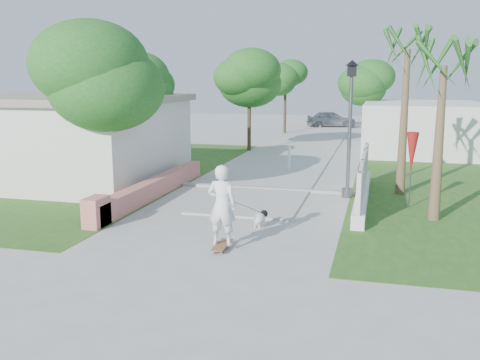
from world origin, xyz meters
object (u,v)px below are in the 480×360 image
(patio_umbrella, at_px, (412,153))
(skateboarder, at_px, (234,204))
(bollard, at_px, (289,158))
(street_lamp, at_px, (350,124))
(parked_car, at_px, (331,119))
(dog, at_px, (260,218))

(patio_umbrella, xyz_separation_m, skateboarder, (-4.29, -4.43, -0.82))
(bollard, relative_size, patio_umbrella, 0.47)
(street_lamp, xyz_separation_m, patio_umbrella, (1.90, -1.00, -0.74))
(parked_car, bearing_deg, street_lamp, 176.36)
(patio_umbrella, bearing_deg, skateboarder, -134.05)
(bollard, relative_size, skateboarder, 0.40)
(skateboarder, bearing_deg, patio_umbrella, -131.25)
(bollard, height_order, skateboarder, skateboarder)
(street_lamp, bearing_deg, dog, -115.44)
(dog, bearing_deg, street_lamp, 84.70)
(street_lamp, relative_size, skateboarder, 1.62)
(bollard, height_order, parked_car, parked_car)
(patio_umbrella, xyz_separation_m, parked_car, (-4.77, 26.73, -1.02))
(bollard, relative_size, parked_car, 0.28)
(bollard, bearing_deg, patio_umbrella, -50.09)
(street_lamp, bearing_deg, bollard, 120.96)
(bollard, bearing_deg, street_lamp, -59.04)
(skateboarder, relative_size, dog, 4.44)
(dog, bearing_deg, skateboarder, -87.36)
(street_lamp, relative_size, bollard, 4.07)
(bollard, xyz_separation_m, dog, (0.70, -8.71, -0.34))
(parked_car, bearing_deg, dog, 171.66)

